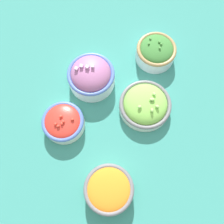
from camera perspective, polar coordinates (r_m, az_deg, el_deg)
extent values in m
plane|color=#337F75|center=(0.76, 0.00, -0.71)|extent=(3.00, 3.00, 0.00)
cylinder|color=silver|center=(0.78, -4.70, 7.76)|extent=(0.14, 0.14, 0.05)
torus|color=#4766B7|center=(0.76, -4.86, 8.65)|extent=(0.14, 0.14, 0.01)
ellipsoid|color=#9E5B8E|center=(0.76, -4.86, 8.65)|extent=(0.12, 0.12, 0.06)
cube|color=#C699C1|center=(0.74, -8.15, 9.79)|extent=(0.01, 0.01, 0.01)
cube|color=#C699C1|center=(0.73, -7.01, 10.36)|extent=(0.01, 0.01, 0.01)
cube|color=#C699C1|center=(0.73, -5.67, 10.21)|extent=(0.01, 0.01, 0.01)
cube|color=#C699C1|center=(0.73, -4.46, 10.37)|extent=(0.01, 0.01, 0.01)
cylinder|color=silver|center=(0.76, 7.50, 1.39)|extent=(0.16, 0.16, 0.03)
torus|color=slate|center=(0.75, 7.64, 1.78)|extent=(0.16, 0.16, 0.01)
ellipsoid|color=#7ABC4C|center=(0.75, 7.64, 1.78)|extent=(0.13, 0.13, 0.05)
ellipsoid|color=#99D166|center=(0.72, 9.01, 2.82)|extent=(0.01, 0.01, 0.01)
ellipsoid|color=#99D166|center=(0.71, 9.14, 0.24)|extent=(0.01, 0.01, 0.01)
ellipsoid|color=#99D166|center=(0.71, 6.35, 1.18)|extent=(0.01, 0.01, 0.01)
ellipsoid|color=#99D166|center=(0.72, 10.31, 1.23)|extent=(0.01, 0.02, 0.01)
ellipsoid|color=#99D166|center=(0.72, 9.31, 2.85)|extent=(0.01, 0.01, 0.01)
ellipsoid|color=#99D166|center=(0.73, 9.62, 4.07)|extent=(0.01, 0.01, 0.01)
cylinder|color=beige|center=(0.70, -0.52, -17.27)|extent=(0.13, 0.13, 0.05)
torus|color=slate|center=(0.68, -0.54, -17.24)|extent=(0.13, 0.13, 0.01)
ellipsoid|color=orange|center=(0.68, -0.54, -17.24)|extent=(0.12, 0.12, 0.03)
cylinder|color=silver|center=(0.84, 9.88, 13.10)|extent=(0.13, 0.13, 0.05)
torus|color=#997A4C|center=(0.82, 10.16, 13.96)|extent=(0.13, 0.13, 0.01)
ellipsoid|color=#387533|center=(0.82, 10.16, 13.96)|extent=(0.11, 0.11, 0.04)
ellipsoid|color=#47893D|center=(0.81, 10.77, 15.48)|extent=(0.01, 0.01, 0.01)
ellipsoid|color=#47893D|center=(0.80, 11.20, 15.02)|extent=(0.01, 0.01, 0.01)
ellipsoid|color=#47893D|center=(0.80, 8.41, 15.23)|extent=(0.01, 0.01, 0.01)
ellipsoid|color=#47893D|center=(0.79, 10.88, 14.16)|extent=(0.01, 0.01, 0.01)
ellipsoid|color=#47893D|center=(0.81, 8.77, 16.23)|extent=(0.01, 0.01, 0.01)
cylinder|color=silver|center=(0.75, -10.95, -2.51)|extent=(0.12, 0.12, 0.04)
torus|color=#4766B7|center=(0.73, -11.21, -2.10)|extent=(0.12, 0.12, 0.01)
ellipsoid|color=red|center=(0.73, -11.21, -2.10)|extent=(0.11, 0.11, 0.03)
ellipsoid|color=red|center=(0.71, -11.43, -2.59)|extent=(0.01, 0.01, 0.01)
ellipsoid|color=red|center=(0.71, -12.22, -3.17)|extent=(0.01, 0.01, 0.01)
ellipsoid|color=red|center=(0.71, -11.63, -1.00)|extent=(0.01, 0.01, 0.01)
ellipsoid|color=red|center=(0.71, -12.81, -2.71)|extent=(0.01, 0.01, 0.01)
ellipsoid|color=red|center=(0.71, -9.07, -1.71)|extent=(0.01, 0.01, 0.01)
ellipsoid|color=red|center=(0.71, -11.17, -2.18)|extent=(0.01, 0.01, 0.01)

